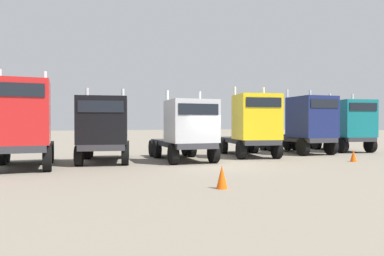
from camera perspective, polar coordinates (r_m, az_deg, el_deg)
name	(u,v)px	position (r m, az deg, el deg)	size (l,w,h in m)	color
ground	(215,165)	(17.07, 3.81, -6.21)	(200.00, 200.00, 0.00)	gray
semi_truck_red	(21,124)	(17.06, -26.50, 0.61)	(3.02, 5.94, 4.54)	#333338
semi_truck_black	(104,129)	(18.47, -14.42, -0.09)	(3.94, 6.17, 3.99)	#333338
semi_truck_silver	(187,130)	(18.65, -0.83, -0.32)	(3.16, 6.09, 3.90)	#333338
semi_truck_yellow	(252,125)	(21.46, 10.02, 0.44)	(4.07, 6.58, 4.40)	#333338
semi_truck_navy	(306,124)	(24.74, 18.41, 0.60)	(3.29, 6.42, 4.46)	#333338
semi_truck_teal	(347,125)	(27.84, 24.39, 0.44)	(3.97, 6.21, 4.35)	#333338
traffic_cone_near	(353,156)	(20.59, 25.24, -4.19)	(0.36, 0.36, 0.64)	#F2590C
traffic_cone_mid	(222,177)	(10.96, 4.99, -8.09)	(0.36, 0.36, 0.74)	#F2590C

